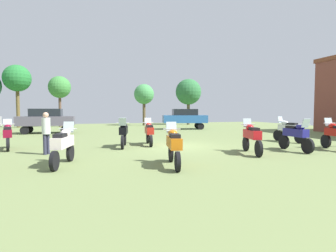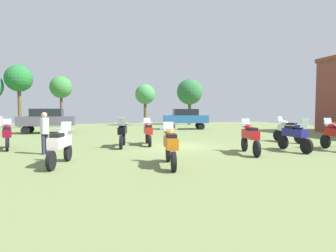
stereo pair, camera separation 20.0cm
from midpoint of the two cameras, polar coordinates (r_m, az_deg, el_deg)
name	(u,v)px [view 1 (the left image)]	position (r m, az deg, el deg)	size (l,w,h in m)	color
ground_plane	(175,146)	(14.12, 1.11, -4.30)	(44.00, 52.00, 0.02)	olive
motorcycle_2	(149,132)	(14.59, -4.39, -1.23)	(0.62, 2.13, 1.44)	black
motorcycle_3	(288,130)	(17.36, 23.73, -0.69)	(0.71, 2.15, 1.50)	black
motorcycle_4	(252,137)	(12.11, 16.79, -2.14)	(0.78, 2.26, 1.50)	black
motorcycle_6	(8,135)	(15.02, -31.04, -1.57)	(0.76, 2.05, 1.44)	black
motorcycle_7	(296,135)	(13.59, 24.95, -1.74)	(0.62, 2.19, 1.50)	black
motorcycle_8	(124,133)	(13.84, -9.76, -1.38)	(0.71, 2.20, 1.51)	black
motorcycle_9	(336,134)	(14.86, 31.62, -1.53)	(0.70, 2.13, 1.50)	black
motorcycle_10	(174,145)	(9.02, 0.59, -3.96)	(0.69, 2.25, 1.45)	black
motorcycle_12	(63,144)	(9.80, -21.79, -3.61)	(0.75, 2.22, 1.46)	black
car_1	(46,119)	(24.09, -24.49, 1.36)	(4.32, 1.86, 2.00)	black
car_2	(185,117)	(26.84, 3.34, 1.82)	(4.54, 2.50, 2.00)	black
person_1	(46,130)	(12.51, -24.73, -0.73)	(0.48, 0.48, 1.78)	#2B2C41
tree_1	(17,79)	(33.92, -29.37, 8.65)	(2.88, 2.88, 6.79)	brown
tree_2	(188,92)	(35.75, 4.17, 7.14)	(3.36, 3.36, 5.98)	brown
tree_3	(144,95)	(33.77, -5.26, 6.61)	(2.47, 2.47, 5.11)	brown
tree_5	(60,88)	(33.50, -22.05, 7.52)	(2.48, 2.48, 5.76)	brown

